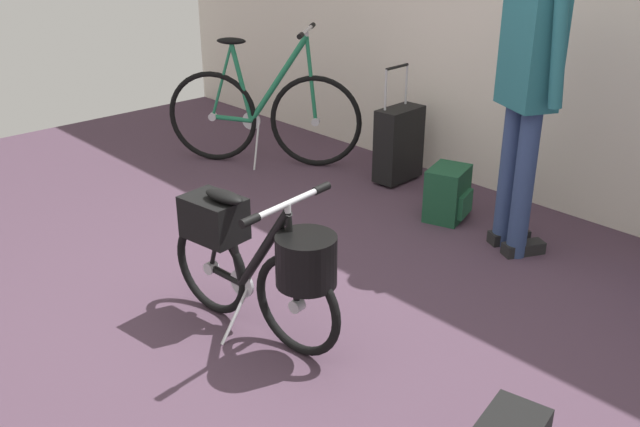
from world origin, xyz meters
The scene contains 6 objects.
ground_plane centered at (0.00, 0.00, 0.00)m, with size 8.08×8.08×0.00m, color #473342.
folding_bike_foreground centered at (-0.17, 0.00, 0.40)m, with size 1.02×0.53×0.73m.
display_bike_left centered at (-2.01, 1.50, 0.39)m, with size 1.21×0.94×1.04m.
visitor_near_wall centered at (0.11, 1.61, 1.01)m, with size 0.48×0.37×1.75m.
rolling_suitcase centered at (-1.06, 1.96, 0.28)m, with size 0.20×0.37×0.83m.
backpack_on_floor centered at (-0.40, 1.69, 0.17)m, with size 0.31×0.34×0.34m.
Camera 1 is at (2.05, -1.68, 1.83)m, focal length 39.38 mm.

